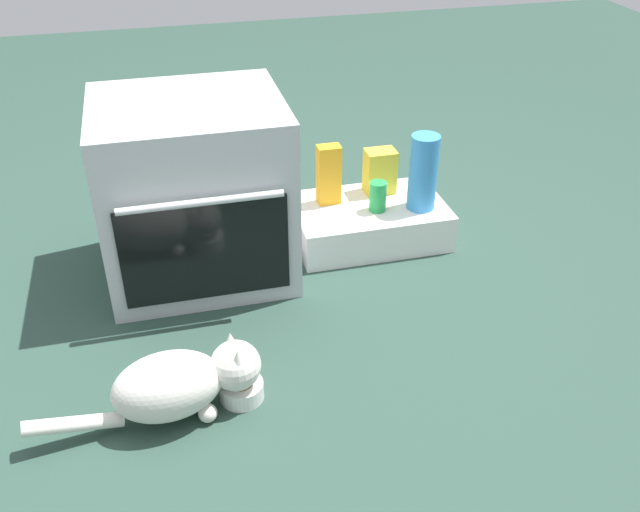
{
  "coord_description": "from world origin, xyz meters",
  "views": [
    {
      "loc": [
        -0.21,
        -1.87,
        1.47
      ],
      "look_at": [
        0.26,
        -0.03,
        0.25
      ],
      "focal_mm": 39.08,
      "sensor_mm": 36.0,
      "label": 1
    }
  ],
  "objects_px": {
    "oven": "(195,191)",
    "cat": "(181,383)",
    "pantry_cabinet": "(368,222)",
    "snack_bag": "(380,171)",
    "food_bowl": "(242,389)",
    "water_bottle": "(423,173)",
    "soda_can": "(378,196)",
    "juice_carton": "(329,175)"
  },
  "relations": [
    {
      "from": "oven",
      "to": "cat",
      "type": "xyz_separation_m",
      "value": [
        -0.13,
        -0.75,
        -0.21
      ]
    },
    {
      "from": "pantry_cabinet",
      "to": "snack_bag",
      "type": "relative_size",
      "value": 3.33
    },
    {
      "from": "food_bowl",
      "to": "snack_bag",
      "type": "xyz_separation_m",
      "value": [
        0.71,
        0.89,
        0.21
      ]
    },
    {
      "from": "oven",
      "to": "cat",
      "type": "bearing_deg",
      "value": -100.07
    },
    {
      "from": "food_bowl",
      "to": "water_bottle",
      "type": "bearing_deg",
      "value": 40.93
    },
    {
      "from": "snack_bag",
      "to": "cat",
      "type": "bearing_deg",
      "value": -134.26
    },
    {
      "from": "soda_can",
      "to": "cat",
      "type": "bearing_deg",
      "value": -137.54
    },
    {
      "from": "soda_can",
      "to": "juice_carton",
      "type": "bearing_deg",
      "value": 146.28
    },
    {
      "from": "food_bowl",
      "to": "cat",
      "type": "height_order",
      "value": "cat"
    },
    {
      "from": "juice_carton",
      "to": "snack_bag",
      "type": "bearing_deg",
      "value": 9.78
    },
    {
      "from": "food_bowl",
      "to": "oven",
      "type": "bearing_deg",
      "value": 92.85
    },
    {
      "from": "cat",
      "to": "oven",
      "type": "bearing_deg",
      "value": 73.3
    },
    {
      "from": "oven",
      "to": "food_bowl",
      "type": "relative_size",
      "value": 5.0
    },
    {
      "from": "food_bowl",
      "to": "water_bottle",
      "type": "distance_m",
      "value": 1.13
    },
    {
      "from": "food_bowl",
      "to": "water_bottle",
      "type": "xyz_separation_m",
      "value": [
        0.83,
        0.72,
        0.27
      ]
    },
    {
      "from": "food_bowl",
      "to": "soda_can",
      "type": "distance_m",
      "value": 1.0
    },
    {
      "from": "snack_bag",
      "to": "water_bottle",
      "type": "distance_m",
      "value": 0.21
    },
    {
      "from": "juice_carton",
      "to": "water_bottle",
      "type": "distance_m",
      "value": 0.36
    },
    {
      "from": "oven",
      "to": "snack_bag",
      "type": "distance_m",
      "value": 0.77
    },
    {
      "from": "water_bottle",
      "to": "oven",
      "type": "bearing_deg",
      "value": 178.92
    },
    {
      "from": "food_bowl",
      "to": "cat",
      "type": "relative_size",
      "value": 0.2
    },
    {
      "from": "oven",
      "to": "pantry_cabinet",
      "type": "relative_size",
      "value": 1.09
    },
    {
      "from": "juice_carton",
      "to": "snack_bag",
      "type": "height_order",
      "value": "juice_carton"
    },
    {
      "from": "pantry_cabinet",
      "to": "cat",
      "type": "height_order",
      "value": "cat"
    },
    {
      "from": "juice_carton",
      "to": "oven",
      "type": "bearing_deg",
      "value": -167.76
    },
    {
      "from": "cat",
      "to": "snack_bag",
      "type": "height_order",
      "value": "snack_bag"
    },
    {
      "from": "food_bowl",
      "to": "juice_carton",
      "type": "distance_m",
      "value": 1.01
    },
    {
      "from": "pantry_cabinet",
      "to": "water_bottle",
      "type": "xyz_separation_m",
      "value": [
        0.19,
        -0.07,
        0.23
      ]
    },
    {
      "from": "soda_can",
      "to": "snack_bag",
      "type": "distance_m",
      "value": 0.16
    },
    {
      "from": "food_bowl",
      "to": "water_bottle",
      "type": "relative_size",
      "value": 0.43
    },
    {
      "from": "oven",
      "to": "snack_bag",
      "type": "xyz_separation_m",
      "value": [
        0.75,
        0.15,
        -0.08
      ]
    },
    {
      "from": "pantry_cabinet",
      "to": "cat",
      "type": "bearing_deg",
      "value": -135.19
    },
    {
      "from": "juice_carton",
      "to": "snack_bag",
      "type": "xyz_separation_m",
      "value": [
        0.22,
        0.04,
        -0.03
      ]
    },
    {
      "from": "oven",
      "to": "food_bowl",
      "type": "height_order",
      "value": "oven"
    },
    {
      "from": "oven",
      "to": "soda_can",
      "type": "xyz_separation_m",
      "value": [
        0.69,
        0.0,
        -0.11
      ]
    },
    {
      "from": "food_bowl",
      "to": "juice_carton",
      "type": "height_order",
      "value": "juice_carton"
    },
    {
      "from": "oven",
      "to": "soda_can",
      "type": "bearing_deg",
      "value": 0.19
    },
    {
      "from": "juice_carton",
      "to": "soda_can",
      "type": "bearing_deg",
      "value": -33.72
    },
    {
      "from": "cat",
      "to": "water_bottle",
      "type": "bearing_deg",
      "value": 29.83
    },
    {
      "from": "oven",
      "to": "snack_bag",
      "type": "relative_size",
      "value": 3.63
    },
    {
      "from": "water_bottle",
      "to": "cat",
      "type": "bearing_deg",
      "value": -143.54
    },
    {
      "from": "pantry_cabinet",
      "to": "cat",
      "type": "relative_size",
      "value": 0.9
    }
  ]
}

